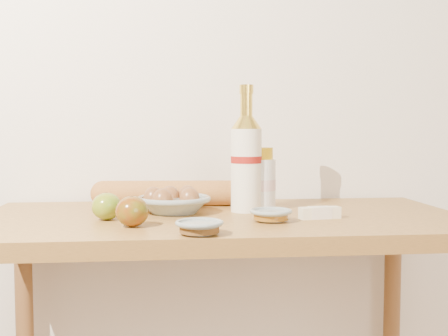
% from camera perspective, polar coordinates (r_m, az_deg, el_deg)
% --- Properties ---
extents(back_wall, '(3.50, 0.02, 2.60)m').
position_cam_1_polar(back_wall, '(1.73, -1.24, 10.14)').
color(back_wall, white).
rests_on(back_wall, ground).
extents(table, '(1.20, 0.60, 0.90)m').
position_cam_1_polar(table, '(1.43, -0.12, -9.69)').
color(table, '#AA7937').
rests_on(table, ground).
extents(bourbon_bottle, '(0.10, 0.10, 0.33)m').
position_cam_1_polar(bourbon_bottle, '(1.45, 2.27, 0.77)').
color(bourbon_bottle, '#F3EBCE').
rests_on(bourbon_bottle, table).
extents(cream_bottle, '(0.11, 0.11, 0.17)m').
position_cam_1_polar(cream_bottle, '(1.49, 3.67, -1.33)').
color(cream_bottle, silver).
rests_on(cream_bottle, table).
extents(egg_bowl, '(0.24, 0.24, 0.07)m').
position_cam_1_polar(egg_bowl, '(1.44, -5.16, -3.49)').
color(egg_bowl, gray).
rests_on(egg_bowl, table).
extents(baguette, '(0.43, 0.10, 0.07)m').
position_cam_1_polar(baguette, '(1.58, -5.80, -2.57)').
color(baguette, '#C8833D').
rests_on(baguette, table).
extents(apple_yellowgreen, '(0.08, 0.08, 0.06)m').
position_cam_1_polar(apple_yellowgreen, '(1.36, -11.84, -3.83)').
color(apple_yellowgreen, olive).
rests_on(apple_yellowgreen, table).
extents(apple_redgreen_front, '(0.08, 0.08, 0.07)m').
position_cam_1_polar(apple_redgreen_front, '(1.25, -9.31, -4.38)').
color(apple_redgreen_front, maroon).
rests_on(apple_redgreen_front, table).
extents(sugar_bowl, '(0.13, 0.13, 0.03)m').
position_cam_1_polar(sugar_bowl, '(1.15, -2.51, -6.02)').
color(sugar_bowl, gray).
rests_on(sugar_bowl, table).
extents(syrup_bowl, '(0.10, 0.10, 0.03)m').
position_cam_1_polar(syrup_bowl, '(1.31, 4.80, -4.78)').
color(syrup_bowl, gray).
rests_on(syrup_bowl, table).
extents(butter_stick, '(0.10, 0.04, 0.03)m').
position_cam_1_polar(butter_stick, '(1.37, 9.70, -4.51)').
color(butter_stick, beige).
rests_on(butter_stick, table).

